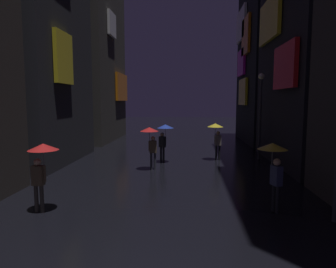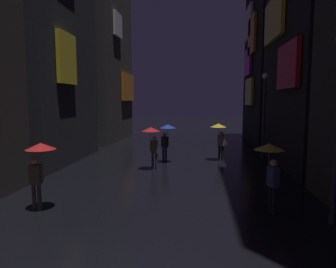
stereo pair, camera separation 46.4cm
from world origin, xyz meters
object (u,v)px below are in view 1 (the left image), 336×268
at_px(pedestrian_midstreet_left_red, 151,136).
at_px(pedestrian_foreground_left_yellow, 216,131).
at_px(streetlamp_right_far, 260,105).
at_px(pedestrian_near_crossing_red, 42,158).
at_px(pedestrian_foreground_right_blue, 164,133).
at_px(pedestrian_far_right_yellow, 274,158).

xyz_separation_m(pedestrian_midstreet_left_red, pedestrian_foreground_left_yellow, (3.43, 2.71, 0.00)).
bearing_deg(streetlamp_right_far, pedestrian_near_crossing_red, -133.42).
xyz_separation_m(pedestrian_foreground_left_yellow, pedestrian_foreground_right_blue, (-2.90, -0.92, 0.00)).
bearing_deg(pedestrian_midstreet_left_red, pedestrian_far_right_yellow, -49.93).
bearing_deg(pedestrian_foreground_right_blue, streetlamp_right_far, 14.24).
bearing_deg(pedestrian_far_right_yellow, pedestrian_midstreet_left_red, 130.07).
height_order(pedestrian_foreground_left_yellow, streetlamp_right_far, streetlamp_right_far).
bearing_deg(pedestrian_foreground_left_yellow, pedestrian_midstreet_left_red, -141.70).
height_order(pedestrian_midstreet_left_red, streetlamp_right_far, streetlamp_right_far).
xyz_separation_m(pedestrian_foreground_right_blue, streetlamp_right_far, (5.45, 1.38, 1.48)).
relative_size(pedestrian_foreground_left_yellow, pedestrian_foreground_right_blue, 1.00).
height_order(pedestrian_near_crossing_red, pedestrian_foreground_right_blue, same).
relative_size(pedestrian_far_right_yellow, pedestrian_foreground_right_blue, 1.00).
bearing_deg(pedestrian_foreground_left_yellow, streetlamp_right_far, 10.38).
distance_m(pedestrian_near_crossing_red, pedestrian_far_right_yellow, 7.02).
relative_size(pedestrian_midstreet_left_red, streetlamp_right_far, 0.43).
bearing_deg(pedestrian_near_crossing_red, pedestrian_foreground_right_blue, 67.96).
height_order(pedestrian_near_crossing_red, pedestrian_foreground_left_yellow, same).
relative_size(pedestrian_foreground_right_blue, streetlamp_right_far, 0.43).
distance_m(pedestrian_foreground_right_blue, streetlamp_right_far, 5.81).
bearing_deg(pedestrian_near_crossing_red, pedestrian_foreground_left_yellow, 55.00).
bearing_deg(pedestrian_foreground_left_yellow, pedestrian_foreground_right_blue, -162.47).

